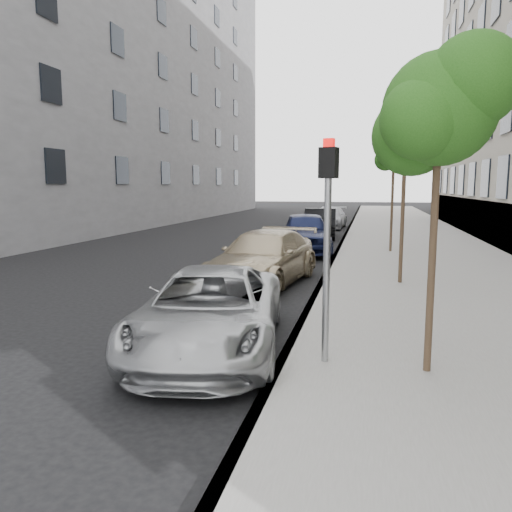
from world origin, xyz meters
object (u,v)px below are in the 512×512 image
(suv, at_px, (263,258))
(sedan_blue, at_px, (306,232))
(tree_mid, at_px, (408,118))
(sedan_rear, at_px, (329,218))
(tree_far, at_px, (395,152))
(sedan_black, at_px, (320,223))
(tree_near, at_px, (442,109))
(minivan, at_px, (210,311))
(signal_pole, at_px, (327,225))

(suv, relative_size, sedan_blue, 1.04)
(tree_mid, relative_size, sedan_rear, 1.09)
(tree_far, height_order, sedan_black, tree_far)
(tree_near, relative_size, suv, 0.88)
(sedan_rear, bearing_deg, tree_far, -70.42)
(tree_far, distance_m, sedan_rear, 12.64)
(sedan_blue, bearing_deg, tree_far, -6.04)
(tree_mid, height_order, sedan_rear, tree_mid)
(tree_near, relative_size, sedan_rear, 0.94)
(tree_far, xyz_separation_m, sedan_rear, (-3.33, 11.75, -3.27))
(tree_near, relative_size, tree_mid, 0.87)
(tree_near, distance_m, sedan_black, 19.27)
(tree_mid, height_order, minivan, tree_mid)
(minivan, distance_m, sedan_rear, 24.19)
(tree_far, distance_m, sedan_black, 7.38)
(tree_far, relative_size, suv, 0.92)
(suv, xyz_separation_m, sedan_blue, (0.31, 6.67, 0.10))
(suv, relative_size, sedan_rear, 1.07)
(tree_near, height_order, minivan, tree_near)
(tree_near, distance_m, suv, 7.72)
(tree_mid, xyz_separation_m, minivan, (-3.33, -5.94, -3.69))
(tree_mid, distance_m, suv, 5.14)
(suv, bearing_deg, sedan_rear, 97.54)
(tree_mid, xyz_separation_m, sedan_black, (-3.33, 12.26, -3.59))
(tree_near, height_order, tree_mid, tree_mid)
(sedan_blue, height_order, sedan_rear, sedan_blue)
(tree_mid, xyz_separation_m, sedan_blue, (-3.33, 6.33, -3.53))
(tree_mid, height_order, tree_far, tree_mid)
(tree_mid, relative_size, signal_pole, 1.60)
(minivan, bearing_deg, sedan_rear, 81.29)
(suv, height_order, sedan_black, sedan_black)
(sedan_rear, bearing_deg, sedan_black, -86.23)
(suv, bearing_deg, tree_far, 70.51)
(signal_pole, bearing_deg, minivan, -178.93)
(sedan_black, bearing_deg, suv, -95.13)
(sedan_black, bearing_deg, sedan_rear, 86.27)
(tree_far, xyz_separation_m, sedan_blue, (-3.33, -0.17, -3.12))
(tree_near, distance_m, tree_far, 13.00)
(tree_mid, relative_size, sedan_blue, 1.06)
(signal_pole, height_order, minivan, signal_pole)
(suv, distance_m, sedan_black, 12.61)
(tree_mid, bearing_deg, signal_pole, -102.55)
(tree_far, relative_size, minivan, 0.96)
(minivan, bearing_deg, tree_near, -18.21)
(minivan, xyz_separation_m, sedan_blue, (0.00, 12.27, 0.16))
(tree_near, xyz_separation_m, sedan_rear, (-3.33, 24.75, -2.96))
(signal_pole, height_order, suv, signal_pole)
(signal_pole, distance_m, minivan, 2.44)
(minivan, xyz_separation_m, sedan_rear, (0.00, 24.19, 0.02))
(tree_far, xyz_separation_m, minivan, (-3.33, -12.44, -3.28))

